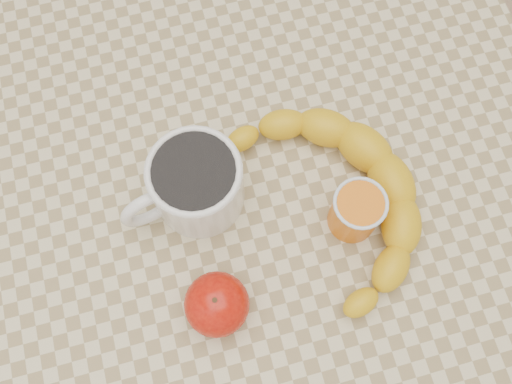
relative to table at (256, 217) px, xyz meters
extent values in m
plane|color=tan|center=(0.00, 0.00, -0.66)|extent=(3.00, 3.00, 0.00)
cube|color=#CBBB90|center=(0.00, 0.00, 0.07)|extent=(0.80, 0.80, 0.04)
cube|color=#856244|center=(0.00, 0.00, 0.02)|extent=(0.74, 0.74, 0.06)
cylinder|color=#856244|center=(-0.35, 0.35, -0.31)|extent=(0.05, 0.05, 0.71)
cylinder|color=#856244|center=(0.35, 0.35, -0.31)|extent=(0.05, 0.05, 0.71)
cylinder|color=silver|center=(-0.06, 0.02, 0.13)|extent=(0.13, 0.13, 0.09)
cylinder|color=black|center=(-0.06, 0.02, 0.17)|extent=(0.09, 0.09, 0.01)
torus|color=silver|center=(-0.06, 0.02, 0.17)|extent=(0.11, 0.11, 0.01)
torus|color=silver|center=(-0.12, 0.01, 0.13)|extent=(0.07, 0.03, 0.07)
cylinder|color=#DB6406|center=(0.10, -0.06, 0.12)|extent=(0.06, 0.06, 0.07)
torus|color=silver|center=(0.10, -0.06, 0.15)|extent=(0.06, 0.06, 0.00)
ellipsoid|color=#910904|center=(-0.08, -0.12, 0.12)|extent=(0.08, 0.08, 0.07)
cylinder|color=#382311|center=(-0.08, -0.12, 0.15)|extent=(0.01, 0.01, 0.01)
camera|label=1|loc=(-0.06, -0.21, 0.74)|focal=40.00mm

